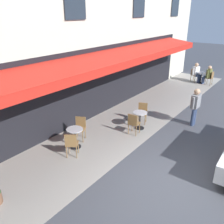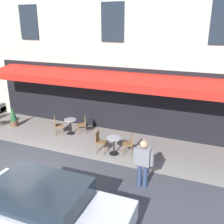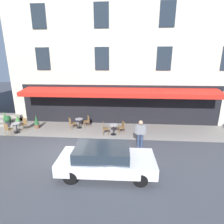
{
  "view_description": "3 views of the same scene",
  "coord_description": "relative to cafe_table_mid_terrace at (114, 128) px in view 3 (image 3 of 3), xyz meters",
  "views": [
    {
      "loc": [
        5.34,
        1.98,
        4.64
      ],
      "look_at": [
        -1.27,
        -2.94,
        1.16
      ],
      "focal_mm": 38.24,
      "sensor_mm": 36.0,
      "label": 1
    },
    {
      "loc": [
        -6.3,
        6.24,
        5.12
      ],
      "look_at": [
        -2.33,
        -3.29,
        1.56
      ],
      "focal_mm": 41.02,
      "sensor_mm": 36.0,
      "label": 2
    },
    {
      "loc": [
        -3.47,
        8.76,
        4.9
      ],
      "look_at": [
        -2.57,
        -3.16,
        1.49
      ],
      "focal_mm": 27.7,
      "sensor_mm": 36.0,
      "label": 3
    }
  ],
  "objects": [
    {
      "name": "cafe_chair_wicker_facing_street",
      "position": [
        3.26,
        -0.75,
        0.06
      ],
      "size": [
        0.56,
        0.56,
        0.91
      ],
      "color": "olive",
      "rests_on": "ground_plane"
    },
    {
      "name": "cafe_table_far_end",
      "position": [
        7.0,
        0.2,
        0.0
      ],
      "size": [
        0.6,
        0.6,
        0.75
      ],
      "color": "black",
      "rests_on": "ground_plane"
    },
    {
      "name": "cafe_chair_wicker_corner_right",
      "position": [
        -0.59,
        -0.22,
        0.06
      ],
      "size": [
        0.52,
        0.52,
        0.91
      ],
      "color": "olive",
      "rests_on": "ground_plane"
    },
    {
      "name": "potted_plant_by_steps",
      "position": [
        8.49,
        -1.01,
        0.0
      ],
      "size": [
        0.52,
        0.52,
        0.89
      ],
      "color": "#2D2D33",
      "rests_on": "ground_plane"
    },
    {
      "name": "potted_plant_entrance_left",
      "position": [
        6.02,
        -0.82,
        0.04
      ],
      "size": [
        0.37,
        0.37,
        1.08
      ],
      "color": "brown",
      "rests_on": "ground_plane"
    },
    {
      "name": "cafe_table_mid_terrace",
      "position": [
        0.0,
        0.0,
        0.0
      ],
      "size": [
        0.6,
        0.6,
        0.75
      ],
      "color": "black",
      "rests_on": "ground_plane"
    },
    {
      "name": "potted_plant_entrance_right",
      "position": [
        9.12,
        -1.59,
        0.02
      ],
      "size": [
        0.33,
        0.33,
        1.04
      ],
      "color": "#4C4C51",
      "rests_on": "ground_plane"
    },
    {
      "name": "cafe_building_facade",
      "position": [
        -1.27,
        -6.94,
        7.0
      ],
      "size": [
        20.0,
        10.7,
        15.0
      ],
      "color": "beige",
      "rests_on": "ground_plane"
    },
    {
      "name": "cafe_table_streetside",
      "position": [
        2.74,
        -1.11,
        0.0
      ],
      "size": [
        0.6,
        0.6,
        0.75
      ],
      "color": "black",
      "rests_on": "ground_plane"
    },
    {
      "name": "cafe_chair_wicker_near_door",
      "position": [
        0.63,
        0.07,
        0.06
      ],
      "size": [
        0.44,
        0.44,
        0.91
      ],
      "color": "olive",
      "rests_on": "ground_plane"
    },
    {
      "name": "parked_car_white",
      "position": [
        0.07,
        4.46,
        0.22
      ],
      "size": [
        4.34,
        1.89,
        1.33
      ],
      "color": "silver",
      "rests_on": "ground_plane"
    },
    {
      "name": "cafe_chair_wicker_kerbside",
      "position": [
        2.18,
        -1.39,
        0.06
      ],
      "size": [
        0.54,
        0.54,
        0.91
      ],
      "color": "olive",
      "rests_on": "ground_plane"
    },
    {
      "name": "back_alley_steps",
      "position": [
        9.33,
        -2.05,
        -0.25
      ],
      "size": [
        2.4,
        1.75,
        0.6
      ],
      "color": "gray",
      "rests_on": "ground_plane"
    },
    {
      "name": "walking_pedestrian_in_grey",
      "position": [
        -1.71,
        1.71,
        0.48
      ],
      "size": [
        0.69,
        0.29,
        1.67
      ],
      "color": "navy",
      "rests_on": "ground_plane"
    },
    {
      "name": "cafe_chair_wicker_under_awning",
      "position": [
        6.78,
        -0.39,
        0.06
      ],
      "size": [
        0.52,
        0.52,
        0.91
      ],
      "color": "olive",
      "rests_on": "ground_plane"
    },
    {
      "name": "potted_plant_under_sign",
      "position": [
        7.77,
        -1.2,
        -0.06
      ],
      "size": [
        0.39,
        0.39,
        0.89
      ],
      "color": "#4C4C51",
      "rests_on": "ground_plane"
    },
    {
      "name": "cafe_chair_wicker_back_row",
      "position": [
        7.24,
        0.78,
        0.06
      ],
      "size": [
        0.52,
        0.52,
        0.91
      ],
      "color": "olive",
      "rests_on": "ground_plane"
    },
    {
      "name": "ground_plane",
      "position": [
        2.73,
        2.55,
        -0.49
      ],
      "size": [
        70.0,
        70.0,
        0.0
      ],
      "primitive_type": "plane",
      "color": "#42444C"
    },
    {
      "name": "sidewalk_cafe_terrace",
      "position": [
        -0.52,
        -0.85,
        -0.49
      ],
      "size": [
        20.5,
        3.2,
        0.01
      ],
      "primitive_type": "cube",
      "color": "gray",
      "rests_on": "ground_plane"
    }
  ]
}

